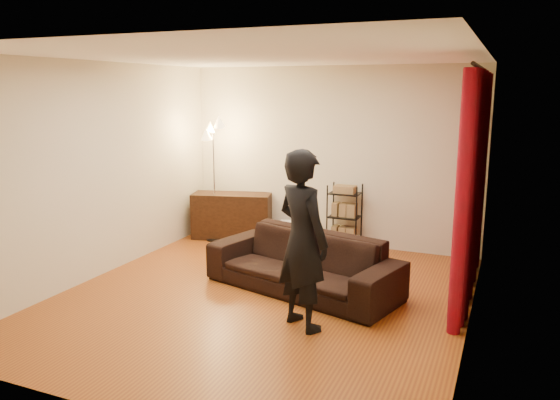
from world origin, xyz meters
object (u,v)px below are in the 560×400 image
at_px(sofa, 303,263).
at_px(wire_shelf, 344,217).
at_px(person, 303,240).
at_px(storage_boxes, 292,232).
at_px(media_cabinet, 232,216).
at_px(floor_lamp, 214,182).

relative_size(sofa, wire_shelf, 2.38).
bearing_deg(person, storage_boxes, -35.87).
bearing_deg(media_cabinet, floor_lamp, -141.60).
bearing_deg(person, sofa, -39.02).
bearing_deg(media_cabinet, storage_boxes, -6.07).
bearing_deg(floor_lamp, sofa, -36.41).
xyz_separation_m(media_cabinet, storage_boxes, (0.98, 0.15, -0.20)).
height_order(wire_shelf, floor_lamp, floor_lamp).
bearing_deg(sofa, floor_lamp, 158.85).
distance_m(sofa, media_cabinet, 2.56).
height_order(storage_boxes, wire_shelf, wire_shelf).
distance_m(person, media_cabinet, 3.54).
height_order(person, media_cabinet, person).
xyz_separation_m(person, wire_shelf, (-0.40, 2.81, -0.41)).
relative_size(sofa, person, 1.29).
height_order(sofa, media_cabinet, media_cabinet).
bearing_deg(sofa, wire_shelf, 106.56).
bearing_deg(storage_boxes, media_cabinet, -171.11).
distance_m(sofa, storage_boxes, 2.11).
height_order(person, floor_lamp, floor_lamp).
distance_m(wire_shelf, floor_lamp, 2.09).
relative_size(person, floor_lamp, 0.96).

